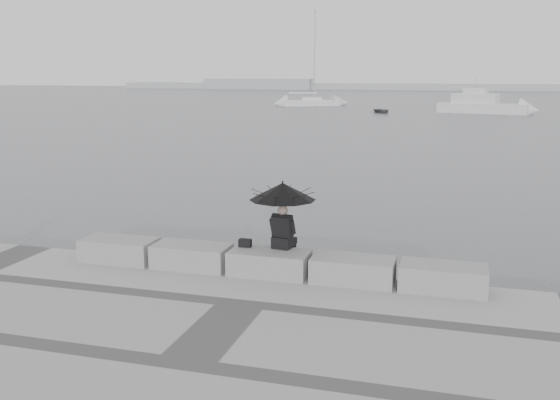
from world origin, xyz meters
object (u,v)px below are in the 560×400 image
(sailboat_left, at_px, (311,102))
(dinghy, at_px, (382,111))
(seated_person, at_px, (282,198))
(motor_cruiser, at_px, (484,105))

(sailboat_left, xyz_separation_m, dinghy, (11.25, -12.38, -0.27))
(seated_person, distance_m, motor_cruiser, 62.61)
(seated_person, bearing_deg, motor_cruiser, 93.61)
(sailboat_left, height_order, dinghy, sailboat_left)
(dinghy, bearing_deg, sailboat_left, 95.55)
(sailboat_left, xyz_separation_m, motor_cruiser, (22.33, -10.18, 0.37))
(seated_person, xyz_separation_m, dinghy, (-5.27, 60.14, -1.79))
(seated_person, bearing_deg, sailboat_left, 111.77)
(motor_cruiser, bearing_deg, dinghy, -153.76)
(seated_person, relative_size, motor_cruiser, 0.14)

